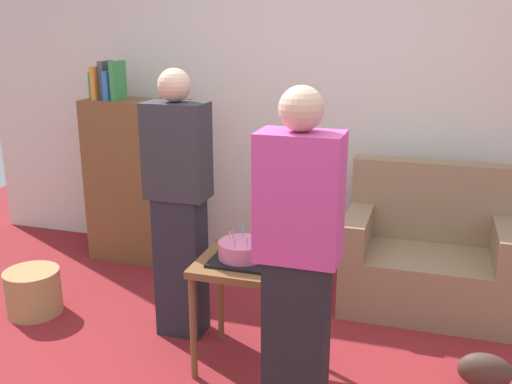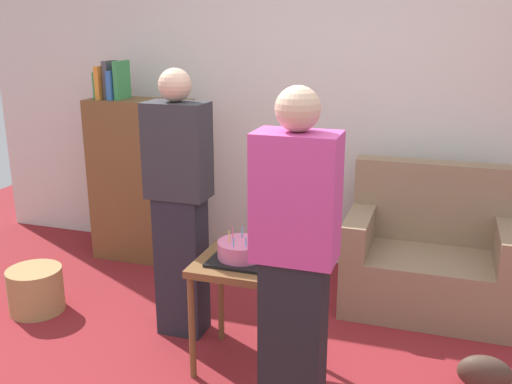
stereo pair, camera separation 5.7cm
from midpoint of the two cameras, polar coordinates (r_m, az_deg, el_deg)
wall_back at (r=4.47m, az=7.33°, el=9.58°), size 6.00×0.10×2.70m
couch at (r=4.10m, az=17.20°, el=-6.31°), size 1.10×0.70×0.96m
bookshelf at (r=4.71m, az=-10.88°, el=1.34°), size 0.80×0.36×1.59m
side_table at (r=3.18m, az=-0.90°, el=-8.38°), size 0.48×0.48×0.64m
birthday_cake at (r=3.12m, az=-0.92°, el=-5.88°), size 0.32×0.32×0.17m
person_blowing_candles at (r=3.45m, az=-7.09°, el=-1.24°), size 0.36×0.22×1.63m
person_holding_cake at (r=2.56m, az=4.49°, el=-7.58°), size 0.36×0.22×1.63m
wicker_basket at (r=4.18m, az=-20.57°, el=-9.05°), size 0.36×0.36×0.30m
handbag at (r=3.40m, az=22.15°, el=-16.28°), size 0.28×0.14×0.20m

